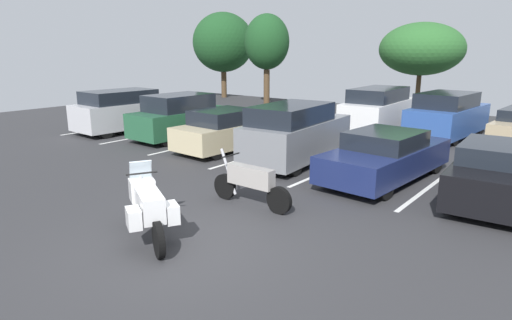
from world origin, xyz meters
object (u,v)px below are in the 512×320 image
(car_black, at_px, (501,172))
(car_far_white, at_px, (379,109))
(motorcycle_second, at_px, (250,182))
(car_champagne, at_px, (229,130))
(car_silver, at_px, (124,111))
(car_green, at_px, (181,117))
(car_far_blue, at_px, (447,115))
(car_navy, at_px, (386,156))
(motorcycle_touring, at_px, (148,206))
(car_grey, at_px, (296,133))

(car_black, height_order, car_far_white, car_far_white)
(motorcycle_second, height_order, car_champagne, car_champagne)
(car_silver, bearing_deg, car_far_white, 39.89)
(car_black, relative_size, car_far_white, 1.01)
(car_silver, xyz_separation_m, car_champagne, (6.18, 0.13, -0.21))
(car_green, distance_m, car_champagne, 3.00)
(car_far_white, bearing_deg, car_far_blue, 2.85)
(car_silver, relative_size, car_navy, 0.92)
(car_green, xyz_separation_m, car_far_blue, (8.60, 7.05, 0.03))
(car_silver, xyz_separation_m, car_black, (15.14, 0.09, -0.23))
(car_black, height_order, car_far_blue, car_far_blue)
(car_green, height_order, car_navy, car_green)
(motorcycle_touring, height_order, car_grey, car_grey)
(motorcycle_second, height_order, car_far_white, car_far_white)
(car_green, bearing_deg, car_silver, -171.27)
(car_navy, bearing_deg, car_far_white, 114.67)
(car_silver, height_order, car_far_blue, car_far_blue)
(car_champagne, height_order, car_grey, car_grey)
(car_green, distance_m, car_far_white, 8.91)
(car_silver, height_order, car_green, car_silver)
(car_green, distance_m, car_far_blue, 11.12)
(motorcycle_touring, distance_m, car_grey, 6.89)
(car_champagne, bearing_deg, car_far_blue, 52.77)
(motorcycle_second, height_order, car_navy, car_navy)
(motorcycle_second, relative_size, car_far_white, 0.47)
(motorcycle_second, xyz_separation_m, car_green, (-7.40, 4.56, 0.31))
(car_champagne, xyz_separation_m, car_navy, (6.07, -0.14, -0.04))
(car_silver, xyz_separation_m, car_far_blue, (11.82, 7.54, -0.01))
(car_navy, distance_m, car_far_white, 8.16)
(motorcycle_second, xyz_separation_m, car_silver, (-10.61, 4.07, 0.36))
(car_silver, distance_m, car_black, 15.14)
(car_green, height_order, car_champagne, car_green)
(car_silver, bearing_deg, motorcycle_second, -20.98)
(motorcycle_second, height_order, car_silver, car_silver)
(motorcycle_touring, distance_m, car_champagne, 7.94)
(car_green, height_order, car_far_white, car_far_white)
(car_black, bearing_deg, car_far_blue, 114.00)
(car_navy, relative_size, car_far_blue, 1.02)
(motorcycle_touring, xyz_separation_m, motorcycle_second, (0.40, 2.65, -0.09))
(car_champagne, distance_m, car_far_blue, 9.31)
(car_far_white, bearing_deg, car_grey, -87.70)
(motorcycle_second, bearing_deg, car_black, 42.55)
(motorcycle_second, distance_m, car_champagne, 6.10)
(car_green, distance_m, car_navy, 9.06)
(motorcycle_touring, distance_m, car_green, 10.04)
(car_silver, bearing_deg, car_black, 0.33)
(car_far_white, bearing_deg, car_green, -129.24)
(car_black, bearing_deg, car_navy, -178.02)
(car_grey, relative_size, car_black, 0.94)
(car_green, bearing_deg, motorcycle_touring, -45.86)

